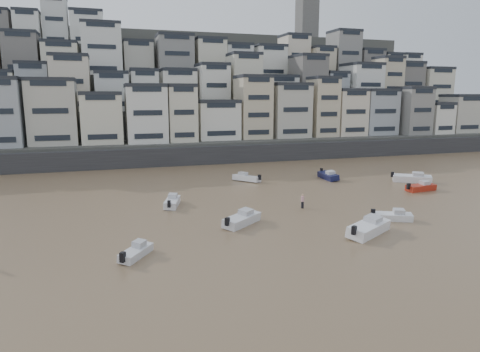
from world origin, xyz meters
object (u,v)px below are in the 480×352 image
object	(u,v)px
boat_a	(369,226)
boat_j	(136,251)
boat_g	(412,177)
boat_f	(172,200)
boat_h	(247,177)
person_pink	(303,201)
boat_d	(421,186)
boat_b	(393,215)
boat_c	(242,218)
boat_i	(328,175)

from	to	relation	value
boat_a	boat_j	world-z (taller)	boat_a
boat_g	boat_f	size ratio (longest dim) A/B	1.23
boat_g	boat_h	world-z (taller)	boat_g
boat_h	boat_f	xyz separation A→B (m)	(-13.52, -11.92, -0.00)
boat_h	boat_j	xyz separation A→B (m)	(-18.95, -27.91, -0.12)
person_pink	boat_d	bearing A→B (deg)	10.29
boat_h	boat_b	size ratio (longest dim) A/B	1.14
boat_f	boat_d	bearing A→B (deg)	-76.53
boat_a	person_pink	world-z (taller)	person_pink
boat_c	boat_f	size ratio (longest dim) A/B	1.10
boat_h	boat_a	world-z (taller)	boat_a
boat_c	boat_g	xyz separation A→B (m)	(32.04, 13.33, 0.09)
boat_c	boat_d	world-z (taller)	boat_c
boat_g	boat_a	distance (m)	29.29
boat_c	person_pink	size ratio (longest dim) A/B	3.17
boat_f	boat_j	bearing A→B (deg)	178.18
boat_a	boat_j	xyz separation A→B (m)	(-21.89, 0.71, -0.29)
boat_g	boat_f	world-z (taller)	boat_g
boat_b	boat_c	bearing A→B (deg)	-166.88
boat_g	boat_d	size ratio (longest dim) A/B	1.22
boat_f	boat_d	xyz separation A→B (m)	(34.86, -2.10, 0.01)
boat_b	boat_i	bearing A→B (deg)	103.13
boat_d	person_pink	bearing A→B (deg)	-177.10
boat_c	boat_a	bearing A→B (deg)	-70.93
boat_g	boat_j	world-z (taller)	boat_g
boat_b	boat_d	bearing A→B (deg)	65.68
boat_f	boat_i	bearing A→B (deg)	-53.33
boat_i	boat_b	bearing A→B (deg)	-9.27
boat_a	boat_b	xyz separation A→B (m)	(5.27, 3.37, -0.26)
boat_d	boat_g	bearing A→B (deg)	54.47
boat_c	boat_a	world-z (taller)	boat_a
boat_c	boat_h	world-z (taller)	boat_c
person_pink	boat_f	bearing A→B (deg)	158.56
boat_h	boat_d	size ratio (longest dim) A/B	0.99
boat_i	boat_b	distance (m)	23.39
boat_b	person_pink	bearing A→B (deg)	158.05
boat_a	boat_b	world-z (taller)	boat_a
boat_h	boat_a	xyz separation A→B (m)	(2.94, -28.63, 0.18)
boat_c	boat_j	world-z (taller)	boat_c
boat_b	boat_f	distance (m)	25.51
boat_i	boat_g	bearing A→B (deg)	63.85
boat_i	boat_h	xyz separation A→B (m)	(-13.06, 2.37, -0.04)
boat_h	boat_j	distance (m)	33.74
boat_c	boat_h	size ratio (longest dim) A/B	1.10
boat_h	boat_j	size ratio (longest dim) A/B	1.21
boat_i	boat_a	size ratio (longest dim) A/B	0.84
boat_b	boat_f	world-z (taller)	boat_f
boat_i	boat_h	world-z (taller)	boat_i
boat_i	boat_d	size ratio (longest dim) A/B	1.05
boat_g	boat_a	world-z (taller)	boat_a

